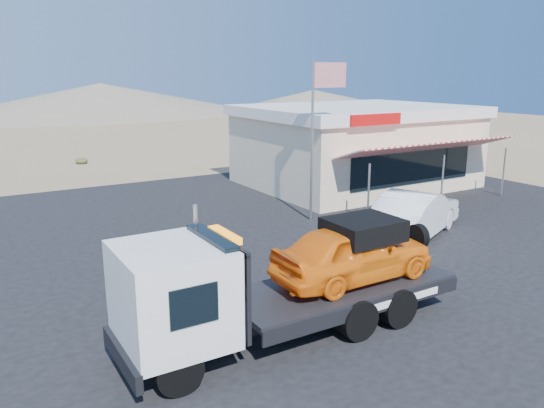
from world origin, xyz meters
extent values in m
plane|color=#8C724F|center=(0.00, 0.00, 0.00)|extent=(120.00, 120.00, 0.00)
cube|color=black|center=(2.00, 3.00, 0.01)|extent=(32.00, 24.00, 0.02)
cylinder|color=black|center=(-3.81, -3.59, 0.46)|extent=(0.88, 0.26, 0.88)
cylinder|color=black|center=(-3.81, -1.83, 0.46)|extent=(0.88, 0.26, 0.88)
cylinder|color=black|center=(0.16, -3.59, 0.46)|extent=(0.88, 0.48, 0.88)
cylinder|color=black|center=(0.16, -1.83, 0.46)|extent=(0.88, 0.48, 0.88)
cylinder|color=black|center=(1.30, -3.59, 0.46)|extent=(0.88, 0.48, 0.88)
cylinder|color=black|center=(1.30, -1.83, 0.46)|extent=(0.88, 0.48, 0.88)
cube|color=black|center=(-0.55, -2.71, 0.59)|extent=(7.22, 0.88, 0.26)
cube|color=white|center=(-3.54, -2.71, 1.52)|extent=(1.94, 2.07, 1.85)
cube|color=black|center=(-2.70, -2.71, 2.13)|extent=(0.31, 1.76, 0.79)
cube|color=black|center=(-2.44, -2.71, 1.47)|extent=(0.09, 1.94, 1.76)
cube|color=orange|center=(-2.44, -2.71, 2.49)|extent=(0.22, 1.06, 0.13)
cube|color=black|center=(0.42, -2.71, 0.83)|extent=(5.28, 2.03, 0.13)
imported|color=orange|center=(0.77, -2.71, 1.56)|extent=(3.88, 1.56, 1.32)
cube|color=black|center=(1.04, -2.71, 2.06)|extent=(1.59, 1.32, 0.48)
imported|color=white|center=(6.62, 1.03, 0.82)|extent=(5.10, 3.54, 1.59)
cube|color=beige|center=(10.50, 9.00, 1.72)|extent=(10.00, 8.00, 3.40)
cube|color=white|center=(10.50, 9.00, 3.67)|extent=(10.40, 8.40, 0.50)
cube|color=red|center=(8.00, 4.74, 3.67)|extent=(2.60, 0.12, 0.45)
cube|color=black|center=(10.50, 4.98, 1.52)|extent=(7.00, 0.06, 1.60)
cube|color=red|center=(10.50, 4.10, 2.47)|extent=(9.00, 1.73, 0.61)
cylinder|color=#99999E|center=(6.50, 3.30, 1.12)|extent=(0.08, 0.08, 2.20)
cylinder|color=#99999E|center=(10.50, 3.30, 1.12)|extent=(0.08, 0.08, 2.20)
cylinder|color=#99999E|center=(14.50, 3.30, 1.12)|extent=(0.08, 0.08, 2.20)
cylinder|color=#99999E|center=(4.70, 4.50, 3.02)|extent=(0.10, 0.10, 6.00)
cube|color=#B20C14|center=(5.45, 4.50, 5.42)|extent=(1.50, 0.02, 0.90)
ellipsoid|color=#3D4827|center=(-0.01, 22.46, 0.20)|extent=(0.75, 0.75, 0.40)
cone|color=#726B59|center=(10.00, 58.00, 2.10)|extent=(44.00, 44.00, 4.20)
cone|color=#726B59|center=(40.00, 54.00, 1.50)|extent=(32.00, 32.00, 3.00)
camera|label=1|loc=(-6.67, -11.49, 5.52)|focal=35.00mm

